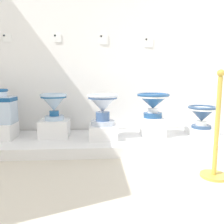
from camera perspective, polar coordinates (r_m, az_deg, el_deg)
The scene contains 17 objects.
ground_plane at distance 1.76m, azimuth -0.35°, elevation -22.04°, with size 5.92×5.26×0.02m, color beige.
wall_back at distance 3.43m, azimuth -2.42°, elevation 18.23°, with size 4.12×0.06×2.94m, color white.
display_platform at distance 2.98m, azimuth -1.98°, elevation -7.61°, with size 3.33×0.94×0.13m, color white.
plinth_block_leftmost at distance 3.20m, azimuth -26.64°, elevation -4.35°, with size 0.37×0.35×0.20m, color white.
plinth_block_squat_floral at distance 3.06m, azimuth -14.38°, elevation -4.04°, with size 0.37×0.35×0.23m, color white.
antique_toilet_squat_floral at distance 3.01m, azimuth -14.61°, elevation 2.26°, with size 0.35×0.35×0.35m.
plinth_block_tall_cobalt at distance 2.90m, azimuth -2.36°, elevation -4.99°, with size 0.35×0.40×0.17m, color white.
antique_toilet_tall_cobalt at distance 2.84m, azimuth -2.40°, elevation 1.72°, with size 0.38×0.38×0.39m.
plinth_block_pale_glazed at distance 3.05m, azimuth 10.25°, elevation -3.72°, with size 0.28×0.33×0.25m, color white.
antique_toilet_pale_glazed at distance 3.00m, azimuth 10.42°, elevation 2.69°, with size 0.42×0.42×0.32m.
plinth_block_broad_patterned at distance 3.34m, azimuth 21.72°, elevation -4.56°, with size 0.33×0.36×0.09m, color white.
antique_toilet_broad_patterned at distance 3.30m, azimuth 21.95°, elevation -0.43°, with size 0.37×0.37×0.31m.
info_placard_first at distance 3.61m, azimuth -25.20°, elevation 16.72°, with size 0.12×0.01×0.11m.
info_placard_second at distance 3.44m, azimuth -13.75°, elevation 17.86°, with size 0.11×0.01×0.11m.
info_placard_third at distance 3.39m, azimuth -2.11°, elevation 18.04°, with size 0.12×0.01×0.14m.
info_placard_fourth at distance 3.47m, azimuth 9.37°, elevation 17.15°, with size 0.12×0.01×0.14m.
stanchion_post_near_right at distance 2.22m, azimuth 24.96°, elevation -7.59°, with size 0.24×0.24×0.97m.
Camera 1 is at (1.87, -0.89, 0.88)m, focal length 35.86 mm.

